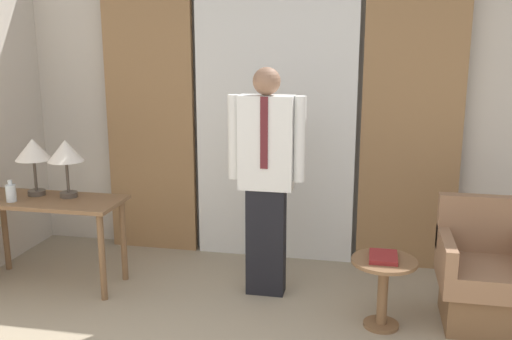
% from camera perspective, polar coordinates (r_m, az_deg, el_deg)
% --- Properties ---
extents(wall_back, '(10.00, 0.06, 2.70)m').
position_cam_1_polar(wall_back, '(5.16, 2.15, 6.08)').
color(wall_back, beige).
rests_on(wall_back, ground_plane).
extents(curtain_sheer_center, '(1.42, 0.06, 2.58)m').
position_cam_1_polar(curtain_sheer_center, '(5.04, 1.90, 5.23)').
color(curtain_sheer_center, white).
rests_on(curtain_sheer_center, ground_plane).
extents(curtain_drape_left, '(0.83, 0.06, 2.58)m').
position_cam_1_polar(curtain_drape_left, '(5.36, -10.55, 5.48)').
color(curtain_drape_left, '#997047').
rests_on(curtain_drape_left, ground_plane).
extents(curtain_drape_right, '(0.83, 0.06, 2.58)m').
position_cam_1_polar(curtain_drape_right, '(4.98, 15.28, 4.68)').
color(curtain_drape_right, '#997047').
rests_on(curtain_drape_right, ground_plane).
extents(desk, '(1.22, 0.51, 0.72)m').
position_cam_1_polar(desk, '(4.88, -20.09, -4.02)').
color(desk, brown).
rests_on(desk, ground_plane).
extents(table_lamp_left, '(0.28, 0.28, 0.47)m').
position_cam_1_polar(table_lamp_left, '(4.92, -21.40, 1.70)').
color(table_lamp_left, '#4C4238').
rests_on(table_lamp_left, desk).
extents(table_lamp_right, '(0.28, 0.28, 0.47)m').
position_cam_1_polar(table_lamp_right, '(4.77, -18.50, 1.60)').
color(table_lamp_right, '#4C4238').
rests_on(table_lamp_right, desk).
extents(bottle_by_lamp, '(0.08, 0.08, 0.17)m').
position_cam_1_polar(bottle_by_lamp, '(4.86, -23.31, -2.10)').
color(bottle_by_lamp, silver).
rests_on(bottle_by_lamp, desk).
extents(person, '(0.59, 0.21, 1.77)m').
position_cam_1_polar(person, '(4.33, 1.04, -0.33)').
color(person, black).
rests_on(person, ground_plane).
extents(armchair, '(0.61, 0.63, 0.87)m').
position_cam_1_polar(armchair, '(4.37, 21.74, -10.04)').
color(armchair, brown).
rests_on(armchair, ground_plane).
extents(side_table, '(0.45, 0.45, 0.50)m').
position_cam_1_polar(side_table, '(4.10, 12.61, -10.78)').
color(side_table, brown).
rests_on(side_table, ground_plane).
extents(book, '(0.19, 0.25, 0.03)m').
position_cam_1_polar(book, '(4.04, 12.62, -8.48)').
color(book, maroon).
rests_on(book, side_table).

